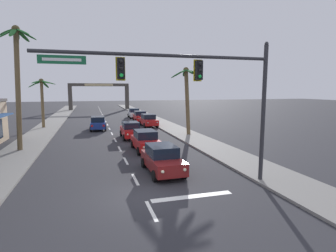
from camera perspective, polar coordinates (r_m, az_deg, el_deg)
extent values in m
plane|color=#2D2D33|center=(13.20, -5.08, -14.68)|extent=(220.00, 220.00, 0.00)
cube|color=gray|center=(33.91, 1.36, -0.67)|extent=(3.20, 110.00, 0.14)
cube|color=gray|center=(32.84, -25.60, -1.71)|extent=(3.20, 110.00, 0.14)
cube|color=silver|center=(11.83, -3.58, -17.43)|extent=(0.16, 2.00, 0.01)
cube|color=silver|center=(15.58, -6.94, -11.13)|extent=(0.16, 2.00, 0.01)
cube|color=silver|center=(19.49, -8.90, -7.30)|extent=(0.16, 2.00, 0.01)
cube|color=silver|center=(23.46, -10.19, -4.75)|extent=(0.16, 2.00, 0.01)
cube|color=silver|center=(27.48, -11.09, -2.94)|extent=(0.16, 2.00, 0.01)
cube|color=silver|center=(31.52, -11.76, -1.59)|extent=(0.16, 2.00, 0.01)
cube|color=silver|center=(35.58, -12.28, -0.55)|extent=(0.16, 2.00, 0.01)
cube|color=silver|center=(39.65, -12.69, 0.27)|extent=(0.16, 2.00, 0.01)
cube|color=silver|center=(43.73, -13.03, 0.94)|extent=(0.16, 2.00, 0.01)
cube|color=silver|center=(47.82, -13.30, 1.50)|extent=(0.16, 2.00, 0.01)
cube|color=silver|center=(51.91, -13.54, 1.97)|extent=(0.16, 2.00, 0.01)
cube|color=silver|center=(56.00, -13.74, 2.37)|extent=(0.16, 2.00, 0.01)
cube|color=silver|center=(60.10, -13.91, 2.72)|extent=(0.16, 2.00, 0.01)
cube|color=silver|center=(64.20, -14.06, 3.02)|extent=(0.16, 2.00, 0.01)
cube|color=silver|center=(68.30, -14.19, 3.29)|extent=(0.16, 2.00, 0.01)
cube|color=silver|center=(72.40, -14.31, 3.52)|extent=(0.16, 2.00, 0.01)
cube|color=silver|center=(76.51, -14.42, 3.73)|extent=(0.16, 2.00, 0.01)
cube|color=silver|center=(80.61, -14.51, 3.92)|extent=(0.16, 2.00, 0.01)
cube|color=silver|center=(13.24, 5.15, -14.60)|extent=(4.00, 0.44, 0.01)
cylinder|color=#2D2D33|center=(15.21, 19.46, 2.10)|extent=(0.22, 0.22, 7.30)
cylinder|color=#2D2D33|center=(12.82, -1.42, 14.71)|extent=(11.19, 0.16, 0.16)
sphere|color=#2D2D33|center=(15.33, 20.11, 16.04)|extent=(0.20, 0.20, 0.20)
cube|color=black|center=(13.34, 6.55, 11.63)|extent=(0.32, 0.26, 0.92)
sphere|color=black|center=(13.23, 6.80, 12.96)|extent=(0.17, 0.17, 0.17)
sphere|color=black|center=(13.21, 6.78, 11.66)|extent=(0.17, 0.17, 0.17)
sphere|color=#1EE54C|center=(13.19, 6.76, 10.36)|extent=(0.17, 0.17, 0.17)
cube|color=yellow|center=(13.49, 6.27, 11.59)|extent=(0.42, 0.03, 1.04)
cube|color=black|center=(12.40, -9.93, 11.86)|extent=(0.32, 0.26, 0.92)
sphere|color=black|center=(12.28, -9.89, 13.31)|extent=(0.17, 0.17, 0.17)
sphere|color=black|center=(12.26, -9.86, 11.91)|extent=(0.17, 0.17, 0.17)
sphere|color=#1EE54C|center=(12.24, -9.83, 10.51)|extent=(0.17, 0.17, 0.17)
cube|color=yellow|center=(12.56, -10.02, 11.80)|extent=(0.42, 0.03, 1.04)
cube|color=#146038|center=(12.41, -21.48, 12.93)|extent=(1.92, 0.05, 0.36)
cube|color=white|center=(12.38, -21.49, 12.94)|extent=(1.54, 0.01, 0.12)
cube|color=maroon|center=(16.47, -1.19, -7.58)|extent=(1.86, 4.34, 0.72)
cube|color=black|center=(16.44, -1.35, -5.16)|extent=(1.65, 2.24, 0.64)
cylinder|color=black|center=(15.54, 3.40, -9.91)|extent=(0.23, 0.64, 0.64)
cylinder|color=black|center=(15.04, -2.85, -10.51)|extent=(0.23, 0.64, 0.64)
cylinder|color=black|center=(18.11, 0.18, -7.33)|extent=(0.23, 0.64, 0.64)
cylinder|color=black|center=(17.69, -5.20, -7.73)|extent=(0.23, 0.64, 0.64)
sphere|color=#F9EFC6|center=(14.66, 3.58, -9.21)|extent=(0.18, 0.18, 0.18)
sphere|color=#F9EFC6|center=(14.28, -1.14, -9.66)|extent=(0.18, 0.18, 0.18)
cube|color=red|center=(18.63, -1.11, -5.44)|extent=(0.24, 0.07, 0.20)
cube|color=red|center=(18.31, -5.09, -5.71)|extent=(0.24, 0.07, 0.20)
cube|color=red|center=(22.34, -4.74, -3.51)|extent=(1.85, 4.34, 0.72)
cube|color=black|center=(22.36, -4.85, -1.73)|extent=(1.65, 2.23, 0.64)
cylinder|color=black|center=(21.27, -1.62, -5.05)|extent=(0.23, 0.64, 0.64)
cylinder|color=black|center=(20.89, -6.20, -5.34)|extent=(0.23, 0.64, 0.64)
cylinder|color=black|center=(23.96, -3.46, -3.61)|extent=(0.23, 0.64, 0.64)
cylinder|color=black|center=(23.61, -7.54, -3.83)|extent=(0.23, 0.64, 0.64)
sphere|color=#F9EFC6|center=(20.41, -1.71, -4.34)|extent=(0.18, 0.18, 0.18)
sphere|color=#F9EFC6|center=(20.12, -5.12, -4.54)|extent=(0.18, 0.18, 0.18)
cube|color=red|center=(24.54, -4.35, -2.25)|extent=(0.24, 0.07, 0.20)
cube|color=red|center=(24.28, -7.38, -2.40)|extent=(0.24, 0.07, 0.20)
cube|color=red|center=(28.25, -7.86, -1.19)|extent=(1.76, 4.30, 0.72)
cube|color=black|center=(28.30, -7.92, 0.22)|extent=(1.60, 2.20, 0.64)
cylinder|color=black|center=(27.07, -5.60, -2.32)|extent=(0.22, 0.64, 0.64)
cylinder|color=black|center=(26.81, -9.22, -2.48)|extent=(0.22, 0.64, 0.64)
cylinder|color=black|center=(29.82, -6.60, -1.40)|extent=(0.22, 0.64, 0.64)
cylinder|color=black|center=(29.59, -9.89, -1.53)|extent=(0.22, 0.64, 0.64)
sphere|color=#F9EFC6|center=(26.22, -5.83, -1.67)|extent=(0.18, 0.18, 0.18)
sphere|color=#F9EFC6|center=(26.03, -8.51, -1.78)|extent=(0.18, 0.18, 0.18)
cube|color=red|center=(30.45, -7.22, -0.34)|extent=(0.24, 0.06, 0.20)
cube|color=red|center=(30.27, -9.69, -0.44)|extent=(0.24, 0.06, 0.20)
cube|color=navy|center=(34.92, -14.56, 0.34)|extent=(1.93, 4.37, 0.72)
cube|color=black|center=(34.69, -14.60, 1.42)|extent=(1.69, 2.26, 0.64)
cylinder|color=black|center=(36.39, -15.87, 0.01)|extent=(0.25, 0.65, 0.64)
cylinder|color=black|center=(36.37, -13.16, 0.10)|extent=(0.25, 0.65, 0.64)
cylinder|color=black|center=(33.58, -16.04, -0.62)|extent=(0.25, 0.65, 0.64)
cylinder|color=black|center=(33.55, -13.09, -0.53)|extent=(0.25, 0.65, 0.64)
sphere|color=#B2B2AD|center=(37.07, -15.48, 0.85)|extent=(0.18, 0.18, 0.18)
sphere|color=#B2B2AD|center=(37.06, -13.57, 0.91)|extent=(0.18, 0.18, 0.18)
cube|color=red|center=(32.78, -15.76, 0.00)|extent=(0.24, 0.07, 0.20)
cube|color=red|center=(32.76, -13.45, 0.08)|extent=(0.24, 0.07, 0.20)
cube|color=red|center=(36.95, -4.13, 0.96)|extent=(1.88, 4.35, 0.72)
cube|color=black|center=(37.02, -4.19, 2.03)|extent=(1.66, 2.25, 0.64)
cylinder|color=black|center=(35.85, -2.25, 0.19)|extent=(0.24, 0.65, 0.64)
cylinder|color=black|center=(35.43, -4.93, 0.08)|extent=(0.24, 0.65, 0.64)
cylinder|color=black|center=(38.57, -3.38, 0.72)|extent=(0.24, 0.65, 0.64)
cylinder|color=black|center=(38.18, -5.89, 0.62)|extent=(0.24, 0.65, 0.64)
sphere|color=#B2B2AD|center=(35.01, -2.30, 0.73)|extent=(0.18, 0.18, 0.18)
sphere|color=#B2B2AD|center=(34.70, -4.27, 0.65)|extent=(0.18, 0.18, 0.18)
cube|color=red|center=(39.18, -3.94, 1.50)|extent=(0.24, 0.07, 0.20)
cube|color=red|center=(38.89, -5.83, 1.43)|extent=(0.24, 0.07, 0.20)
cube|color=silver|center=(48.52, -7.20, 2.54)|extent=(1.85, 4.34, 0.72)
cube|color=black|center=(48.61, -7.23, 3.35)|extent=(1.65, 2.23, 0.64)
cylinder|color=black|center=(47.28, -5.92, 1.99)|extent=(0.23, 0.64, 0.64)
cylinder|color=black|center=(47.04, -7.99, 1.92)|extent=(0.23, 0.64, 0.64)
cylinder|color=black|center=(50.07, -6.43, 2.30)|extent=(0.23, 0.64, 0.64)
cylinder|color=black|center=(49.84, -8.39, 2.24)|extent=(0.23, 0.64, 0.64)
sphere|color=#B2B2AD|center=(46.46, -6.07, 2.43)|extent=(0.18, 0.18, 0.18)
sphere|color=#B2B2AD|center=(46.29, -7.59, 2.38)|extent=(0.18, 0.18, 0.18)
cube|color=red|center=(50.73, -6.79, 2.88)|extent=(0.24, 0.06, 0.20)
cube|color=red|center=(50.56, -8.27, 2.84)|extent=(0.24, 0.06, 0.20)
cube|color=red|center=(42.31, -5.89, 1.80)|extent=(1.89, 4.35, 0.72)
cube|color=black|center=(42.39, -5.94, 2.74)|extent=(1.67, 2.25, 0.64)
cylinder|color=black|center=(41.09, -4.41, 1.14)|extent=(0.24, 0.65, 0.64)
cylinder|color=black|center=(40.83, -6.79, 1.07)|extent=(0.24, 0.65, 0.64)
cylinder|color=black|center=(43.88, -5.05, 1.55)|extent=(0.24, 0.65, 0.64)
cylinder|color=black|center=(43.63, -7.28, 1.48)|extent=(0.24, 0.65, 0.64)
sphere|color=#B2B2AD|center=(40.27, -4.57, 1.63)|extent=(0.18, 0.18, 0.18)
sphere|color=#B2B2AD|center=(40.08, -6.31, 1.58)|extent=(0.18, 0.18, 0.18)
cube|color=red|center=(44.52, -5.47, 2.23)|extent=(0.24, 0.07, 0.20)
cube|color=red|center=(44.34, -7.15, 2.18)|extent=(0.24, 0.07, 0.20)
cylinder|color=brown|center=(24.69, -29.13, 6.24)|extent=(0.72, 0.39, 9.61)
ellipsoid|color=#236028|center=(25.01, -27.74, 16.77)|extent=(1.54, 0.67, 0.88)
ellipsoid|color=#236028|center=(25.55, -28.36, 16.49)|extent=(1.04, 1.49, 0.91)
ellipsoid|color=#236028|center=(25.72, -29.35, 16.40)|extent=(0.65, 1.54, 0.87)
ellipsoid|color=#236028|center=(25.57, -30.81, 16.74)|extent=(1.58, 1.13, 0.56)
ellipsoid|color=#236028|center=(24.81, -30.97, 16.47)|extent=(1.42, 1.06, 1.02)
ellipsoid|color=#236028|center=(24.37, -29.97, 16.78)|extent=(0.54, 1.48, 0.97)
ellipsoid|color=#236028|center=(24.43, -28.43, 17.16)|extent=(1.41, 1.35, 0.72)
sphere|color=#4C4223|center=(25.08, -29.50, 17.40)|extent=(0.60, 0.60, 0.60)
cylinder|color=brown|center=(38.34, -24.99, 4.02)|extent=(0.43, 0.36, 6.05)
ellipsoid|color=#236028|center=(38.02, -23.93, 8.41)|extent=(1.83, 0.71, 0.62)
ellipsoid|color=#236028|center=(38.95, -24.55, 8.02)|extent=(1.02, 1.66, 1.04)
ellipsoid|color=#236028|center=(39.13, -25.65, 8.35)|extent=(1.23, 1.77, 0.52)
ellipsoid|color=#236028|center=(38.45, -26.35, 7.97)|extent=(1.67, 0.47, 1.00)
ellipsoid|color=#236028|center=(37.60, -26.05, 8.39)|extent=(1.24, 1.77, 0.51)
ellipsoid|color=#236028|center=(37.52, -24.53, 8.47)|extent=(1.42, 1.67, 0.53)
sphere|color=#4C4223|center=(38.30, -25.21, 8.62)|extent=(0.60, 0.60, 0.60)
cylinder|color=brown|center=(29.33, 4.11, 4.76)|extent=(0.79, 0.41, 7.04)
ellipsoid|color=#1E5123|center=(29.63, 5.50, 11.31)|extent=(1.85, 0.43, 0.61)
ellipsoid|color=#1E5123|center=(30.07, 4.74, 11.30)|extent=(1.69, 1.48, 0.58)
ellipsoid|color=#1E5123|center=(30.16, 3.58, 11.13)|extent=(0.75, 1.86, 0.76)
ellipsoid|color=#1E5123|center=(29.67, 2.31, 11.06)|extent=(1.51, 1.55, 0.89)
ellipsoid|color=#1E5123|center=(29.16, 2.21, 10.97)|extent=(1.75, 0.71, 1.03)
ellipsoid|color=#1E5123|center=(28.41, 3.37, 11.56)|extent=(1.38, 1.76, 0.54)
ellipsoid|color=#1E5123|center=(28.43, 4.42, 11.51)|extent=(0.45, 1.86, 0.58)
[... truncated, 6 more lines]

